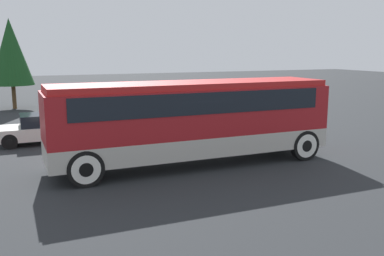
% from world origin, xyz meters
% --- Properties ---
extents(ground_plane, '(120.00, 120.00, 0.00)m').
position_xyz_m(ground_plane, '(0.00, 0.00, 0.00)').
color(ground_plane, '#26282B').
extents(tour_bus, '(10.39, 2.55, 3.07)m').
position_xyz_m(tour_bus, '(0.10, 0.00, 1.86)').
color(tour_bus, '#B7B2A8').
rests_on(tour_bus, ground_plane).
extents(parked_car_near, '(4.01, 1.98, 1.50)m').
position_xyz_m(parked_car_near, '(1.04, 7.67, 0.74)').
color(parked_car_near, '#7A6B5B').
rests_on(parked_car_near, ground_plane).
extents(parked_car_mid, '(4.77, 1.88, 1.34)m').
position_xyz_m(parked_car_mid, '(-4.34, 6.17, 0.67)').
color(parked_car_mid, silver).
rests_on(parked_car_mid, ground_plane).
extents(tree_center, '(2.98, 2.98, 6.38)m').
position_xyz_m(tree_center, '(-5.76, 19.06, 4.04)').
color(tree_center, brown).
rests_on(tree_center, ground_plane).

